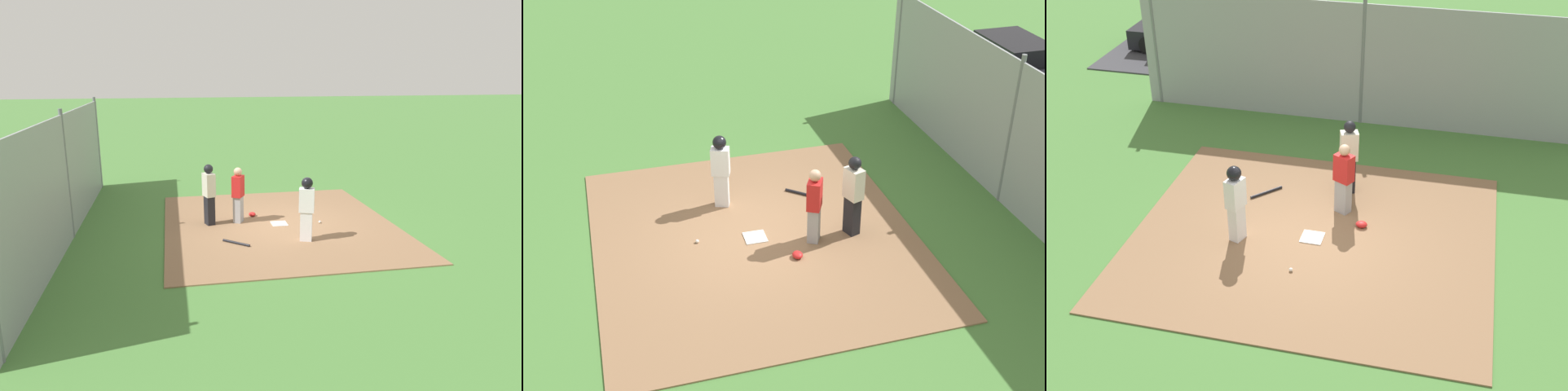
% 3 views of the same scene
% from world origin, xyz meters
% --- Properties ---
extents(ground_plane, '(140.00, 140.00, 0.00)m').
position_xyz_m(ground_plane, '(0.00, 0.00, 0.00)').
color(ground_plane, '#477A38').
extents(dirt_infield, '(7.20, 6.40, 0.03)m').
position_xyz_m(dirt_infield, '(0.00, 0.00, 0.01)').
color(dirt_infield, '#896647').
rests_on(dirt_infield, ground_plane).
extents(home_plate, '(0.45, 0.45, 0.02)m').
position_xyz_m(home_plate, '(0.00, 0.00, 0.04)').
color(home_plate, white).
rests_on(home_plate, dirt_infield).
extents(catcher, '(0.46, 0.41, 1.60)m').
position_xyz_m(catcher, '(-0.40, -1.11, 0.86)').
color(catcher, '#9E9EA3').
rests_on(catcher, dirt_infield).
extents(umpire, '(0.44, 0.37, 1.73)m').
position_xyz_m(umpire, '(-0.35, -1.94, 0.94)').
color(umpire, black).
rests_on(umpire, dirt_infield).
extents(runner, '(0.37, 0.44, 1.66)m').
position_xyz_m(runner, '(1.45, 0.37, 0.98)').
color(runner, silver).
rests_on(runner, dirt_infield).
extents(baseball_bat, '(0.58, 0.64, 0.06)m').
position_xyz_m(baseball_bat, '(1.39, -1.43, 0.06)').
color(baseball_bat, black).
rests_on(baseball_bat, dirt_infield).
extents(catcher_mask, '(0.24, 0.20, 0.12)m').
position_xyz_m(catcher_mask, '(-0.90, -0.63, 0.09)').
color(catcher_mask, red).
rests_on(catcher_mask, dirt_infield).
extents(baseball, '(0.07, 0.07, 0.07)m').
position_xyz_m(baseball, '(0.14, 1.16, 0.07)').
color(baseball, white).
rests_on(baseball, dirt_infield).
extents(backstop_fence, '(12.00, 0.10, 3.35)m').
position_xyz_m(backstop_fence, '(0.00, -5.57, 1.60)').
color(backstop_fence, '#93999E').
rests_on(backstop_fence, ground_plane).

